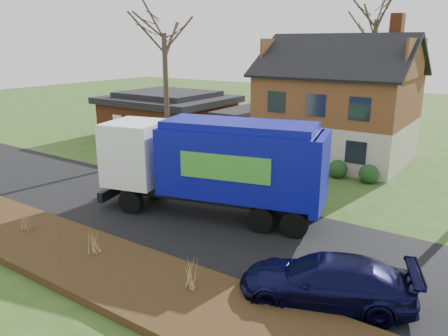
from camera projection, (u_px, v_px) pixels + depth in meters
The scene contains 13 objects.
ground at pixel (180, 216), 19.77m from camera, with size 120.00×120.00×0.00m, color #2C4D19.
road at pixel (180, 216), 19.77m from camera, with size 80.00×7.00×0.02m, color black.
mulch_verge at pixel (84, 259), 15.52m from camera, with size 80.00×3.50×0.30m, color black.
main_house at pixel (330, 98), 28.88m from camera, with size 12.95×8.95×9.26m.
ranch_house at pixel (169, 115), 36.08m from camera, with size 9.80×8.20×3.70m.
garbage_truck at pixel (216, 162), 19.20m from camera, with size 10.54×5.11×4.37m.
silver_sedan at pixel (179, 163), 25.67m from camera, with size 1.55×4.45×1.47m, color #989C9F.
navy_wagon at pixel (326, 281), 12.96m from camera, with size 2.10×5.16×1.50m, color black.
tree_front_west at pixel (163, 14), 27.72m from camera, with size 3.81×3.81×11.32m.
tree_back at pixel (378, 3), 33.96m from camera, with size 3.98×3.98×12.62m.
grass_clump_west at pixel (26, 220), 17.51m from camera, with size 0.30×0.25×0.80m.
grass_clump_mid at pixel (94, 241), 15.58m from camera, with size 0.32×0.26×0.88m.
grass_clump_east at pixel (191, 273), 13.38m from camera, with size 0.38×0.31×0.95m.
Camera 1 is at (12.03, -14.05, 7.58)m, focal length 35.00 mm.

